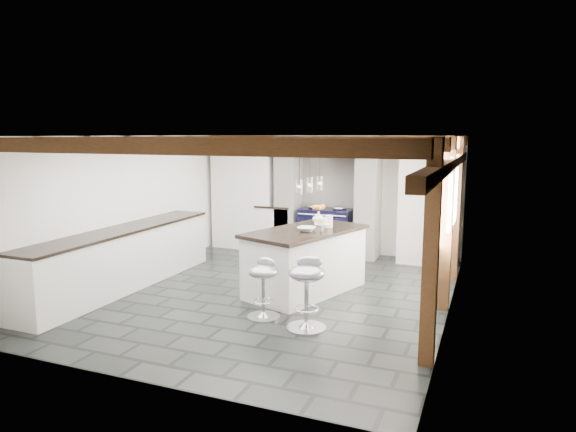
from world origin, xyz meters
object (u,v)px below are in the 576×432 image
at_px(bar_stool_near, 307,285).
at_px(bar_stool_far, 264,281).
at_px(range_cooker, 327,231).
at_px(kitchen_island, 306,260).

xyz_separation_m(bar_stool_near, bar_stool_far, (-0.63, 0.16, -0.07)).
xyz_separation_m(range_cooker, bar_stool_far, (0.33, -3.68, 0.02)).
relative_size(bar_stool_near, bar_stool_far, 1.14).
distance_m(kitchen_island, bar_stool_near, 1.49).
bearing_deg(bar_stool_far, kitchen_island, 92.15).
relative_size(range_cooker, bar_stool_far, 1.28).
bearing_deg(bar_stool_far, bar_stool_near, -6.45).
height_order(range_cooker, bar_stool_near, range_cooker).
distance_m(range_cooker, bar_stool_near, 3.96).
relative_size(range_cooker, bar_stool_near, 1.12).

